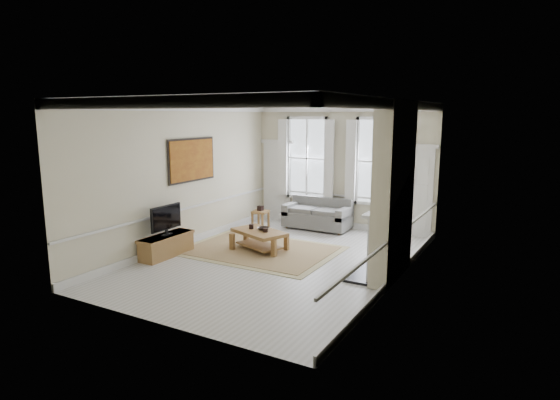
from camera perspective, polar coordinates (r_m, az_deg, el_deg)
The scene contains 23 objects.
floor at distance 10.26m, azimuth -0.27°, elevation -7.40°, with size 7.20×7.20×0.00m, color #B7B5AD.
ceiling at distance 9.78m, azimuth -0.29°, elevation 11.95°, with size 7.20×7.20×0.00m, color white.
back_wall at distance 13.10m, azimuth 7.56°, elevation 4.01°, with size 5.20×5.20×0.00m, color beige.
left_wall at distance 11.38m, azimuth -11.75°, elevation 2.93°, with size 7.20×7.20×0.00m, color beige.
right_wall at distance 8.90m, azimuth 14.44°, elevation 0.79°, with size 7.20×7.20×0.00m, color beige.
window_left at distance 13.46m, azimuth 3.33°, elevation 5.10°, with size 1.26×0.20×2.20m, color #B2BCC6, non-canonical shape.
window_right at distance 12.68m, azimuth 11.91°, elevation 4.58°, with size 1.26×0.20×2.20m, color #B2BCC6, non-canonical shape.
door_left at distance 14.02m, azimuth -0.36°, elevation 2.24°, with size 0.90×0.08×2.30m, color silver.
door_right at distance 12.53m, azimuth 16.16°, elevation 0.86°, with size 0.90×0.08×2.30m, color silver.
painting at distance 11.54m, azimuth -10.68°, elevation 4.81°, with size 0.05×1.66×1.06m, color #A0651B.
chimney_breast at distance 9.13m, azimuth 13.71°, elevation 1.06°, with size 0.35×1.70×3.38m, color beige.
hearth at distance 9.65m, azimuth 10.82°, elevation -8.59°, with size 0.55×1.50×0.05m, color black.
fireplace at distance 9.39m, azimuth 12.13°, elevation -4.66°, with size 0.21×1.45×1.33m.
mirror at distance 9.14m, azimuth 12.50°, elevation 3.34°, with size 0.06×1.26×1.06m, color #B79032.
sofa at distance 13.06m, azimuth 4.67°, elevation -1.94°, with size 1.81×0.88×0.85m.
side_table at distance 13.04m, azimuth -2.40°, elevation -1.76°, with size 0.46×0.46×0.50m.
rug at distance 11.00m, azimuth -2.54°, elevation -6.11°, with size 3.50×2.60×0.02m, color #957B4D.
coffee_table at distance 10.90m, azimuth -2.55°, elevation -4.16°, with size 1.47×1.16×0.48m.
ceramic_pot_a at distance 11.03m, azimuth -3.52°, elevation -3.24°, with size 0.11×0.11×0.11m, color black.
ceramic_pot_b at distance 10.72m, azimuth -1.79°, elevation -3.70°, with size 0.12×0.12×0.09m, color black.
bowl at distance 10.92m, azimuth -2.06°, elevation -3.50°, with size 0.26×0.26×0.06m, color black.
tv_stand at distance 10.82m, azimuth -13.66°, elevation -5.42°, with size 0.44×1.36×0.48m, color olive.
tv at distance 10.65m, azimuth -13.72°, elevation -2.14°, with size 0.08×0.90×0.68m.
Camera 1 is at (4.84, -8.49, 3.13)m, focal length 30.00 mm.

